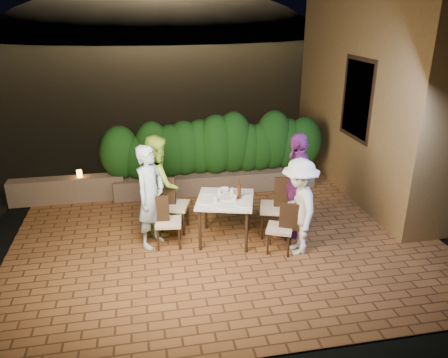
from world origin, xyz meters
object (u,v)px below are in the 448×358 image
object	(u,v)px
diner_blue	(150,197)
diner_purple	(297,185)
beer_bottle	(239,190)
parapet_lamp	(79,174)
bowl	(224,190)
diner_white	(299,207)
dining_table	(225,219)
diner_green	(158,184)
chair_right_front	(280,227)
chair_right_back	(275,206)
chair_left_front	(168,221)
chair_left_back	(175,204)

from	to	relation	value
diner_blue	diner_purple	size ratio (longest dim) A/B	0.94
diner_blue	diner_purple	bearing A→B (deg)	-57.08
beer_bottle	parapet_lamp	world-z (taller)	beer_bottle
bowl	diner_white	size ratio (longest dim) A/B	0.12
dining_table	diner_blue	xyz separation A→B (m)	(-1.18, 0.09, 0.47)
parapet_lamp	dining_table	bearing A→B (deg)	-40.23
diner_green	diner_white	xyz separation A→B (m)	(2.07, -1.18, -0.08)
bowl	diner_green	size ratio (longest dim) A/B	0.10
bowl	chair_right_front	size ratio (longest dim) A/B	0.21
diner_blue	parapet_lamp	world-z (taller)	diner_blue
dining_table	bowl	xyz separation A→B (m)	(0.04, 0.30, 0.40)
chair_right_back	diner_purple	world-z (taller)	diner_purple
chair_right_front	bowl	bearing A→B (deg)	-23.73
diner_white	diner_purple	xyz separation A→B (m)	(0.16, 0.55, 0.13)
diner_blue	diner_white	bearing A→B (deg)	-70.91
dining_table	diner_blue	world-z (taller)	diner_blue
chair_left_front	bowl	bearing A→B (deg)	23.95
chair_left_back	diner_purple	xyz separation A→B (m)	(1.98, -0.53, 0.41)
beer_bottle	chair_left_front	size ratio (longest dim) A/B	0.35
diner_blue	parapet_lamp	xyz separation A→B (m)	(-1.33, 2.04, -0.27)
chair_right_back	parapet_lamp	xyz separation A→B (m)	(-3.36, 2.10, 0.05)
dining_table	chair_right_back	size ratio (longest dim) A/B	0.85
chair_right_front	parapet_lamp	xyz separation A→B (m)	(-3.28, 2.64, 0.15)
chair_left_front	diner_green	distance (m)	0.74
dining_table	diner_white	bearing A→B (deg)	-28.88
chair_left_back	parapet_lamp	distance (m)	2.37
beer_bottle	chair_right_back	xyz separation A→B (m)	(0.63, 0.07, -0.38)
chair_right_back	diner_green	xyz separation A→B (m)	(-1.89, 0.58, 0.33)
dining_table	chair_right_front	bearing A→B (deg)	-33.88
dining_table	diner_green	world-z (taller)	diner_green
beer_bottle	chair_left_back	bearing A→B (deg)	151.55
bowl	diner_blue	world-z (taller)	diner_blue
chair_left_front	diner_purple	bearing A→B (deg)	5.72
dining_table	beer_bottle	bearing A→B (deg)	-10.10
chair_right_back	diner_green	size ratio (longest dim) A/B	0.62
dining_table	beer_bottle	distance (m)	0.57
beer_bottle	diner_purple	size ratio (longest dim) A/B	0.17
chair_left_back	diner_white	distance (m)	2.13
dining_table	chair_left_front	bearing A→B (deg)	-179.91
chair_right_front	diner_green	world-z (taller)	diner_green
chair_left_front	chair_left_back	distance (m)	0.53
chair_left_front	diner_blue	world-z (taller)	diner_blue
bowl	chair_right_back	world-z (taller)	chair_right_back
chair_left_front	parapet_lamp	bearing A→B (deg)	133.08
beer_bottle	diner_blue	distance (m)	1.41
beer_bottle	diner_purple	world-z (taller)	diner_purple
chair_left_front	beer_bottle	bearing A→B (deg)	4.49
chair_right_back	parapet_lamp	world-z (taller)	chair_right_back
chair_left_back	chair_right_back	xyz separation A→B (m)	(1.63, -0.48, 0.04)
diner_purple	beer_bottle	bearing A→B (deg)	-58.57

